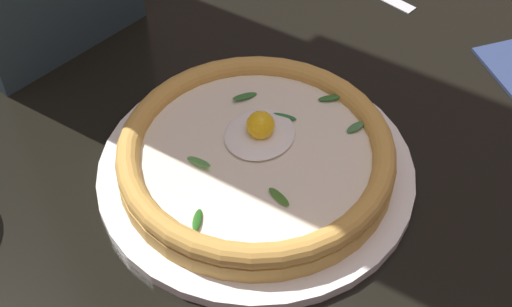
# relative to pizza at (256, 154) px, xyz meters

# --- Properties ---
(ground_plane) EXTENTS (2.40, 2.40, 0.03)m
(ground_plane) POSITION_rel_pizza_xyz_m (-0.04, 0.04, -0.05)
(ground_plane) COLOR black
(ground_plane) RESTS_ON ground
(pizza_plate) EXTENTS (0.33, 0.33, 0.01)m
(pizza_plate) POSITION_rel_pizza_xyz_m (0.00, 0.00, -0.02)
(pizza_plate) COLOR white
(pizza_plate) RESTS_ON ground
(pizza) EXTENTS (0.28, 0.28, 0.05)m
(pizza) POSITION_rel_pizza_xyz_m (0.00, 0.00, 0.00)
(pizza) COLOR gold
(pizza) RESTS_ON pizza_plate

